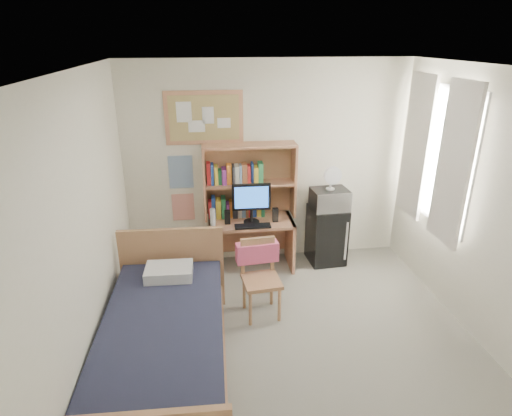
{
  "coord_description": "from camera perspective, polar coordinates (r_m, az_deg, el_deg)",
  "views": [
    {
      "loc": [
        -0.86,
        -3.11,
        2.83
      ],
      "look_at": [
        -0.27,
        1.2,
        1.08
      ],
      "focal_mm": 30.0,
      "sensor_mm": 36.0,
      "label": 1
    }
  ],
  "objects": [
    {
      "name": "floor",
      "position": [
        4.3,
        6.12,
        -19.54
      ],
      "size": [
        3.6,
        4.2,
        0.02
      ],
      "primitive_type": "cube",
      "color": "gray",
      "rests_on": "ground"
    },
    {
      "name": "ceiling",
      "position": [
        3.24,
        8.05,
        17.68
      ],
      "size": [
        3.6,
        4.2,
        0.02
      ],
      "primitive_type": "cube",
      "color": "silver",
      "rests_on": "wall_back"
    },
    {
      "name": "wall_back",
      "position": [
        5.5,
        1.55,
        5.79
      ],
      "size": [
        3.6,
        0.04,
        2.6
      ],
      "primitive_type": "cube",
      "color": "white",
      "rests_on": "floor"
    },
    {
      "name": "wall_left",
      "position": [
        3.59,
        -22.2,
        -5.01
      ],
      "size": [
        0.04,
        4.2,
        2.6
      ],
      "primitive_type": "cube",
      "color": "white",
      "rests_on": "floor"
    },
    {
      "name": "wall_right",
      "position": [
        4.37,
        30.47,
        -1.73
      ],
      "size": [
        0.04,
        4.2,
        2.6
      ],
      "primitive_type": "cube",
      "color": "white",
      "rests_on": "floor"
    },
    {
      "name": "window_unit",
      "position": [
        5.19,
        22.87,
        6.51
      ],
      "size": [
        0.1,
        1.4,
        1.7
      ],
      "primitive_type": "cube",
      "color": "white",
      "rests_on": "wall_right"
    },
    {
      "name": "curtain_left",
      "position": [
        4.84,
        24.85,
        5.19
      ],
      "size": [
        0.04,
        0.55,
        1.7
      ],
      "primitive_type": "cube",
      "color": "white",
      "rests_on": "wall_right"
    },
    {
      "name": "curtain_right",
      "position": [
        5.51,
        20.58,
        7.66
      ],
      "size": [
        0.04,
        0.55,
        1.7
      ],
      "primitive_type": "cube",
      "color": "white",
      "rests_on": "wall_right"
    },
    {
      "name": "bulletin_board",
      "position": [
        5.28,
        -6.93,
        11.86
      ],
      "size": [
        0.94,
        0.03,
        0.64
      ],
      "primitive_type": "cube",
      "color": "tan",
      "rests_on": "wall_back"
    },
    {
      "name": "poster_wave",
      "position": [
        5.44,
        -9.99,
        4.73
      ],
      "size": [
        0.3,
        0.01,
        0.42
      ],
      "primitive_type": "cube",
      "color": "#265899",
      "rests_on": "wall_back"
    },
    {
      "name": "poster_japan",
      "position": [
        5.6,
        -9.68,
        0.13
      ],
      "size": [
        0.28,
        0.01,
        0.36
      ],
      "primitive_type": "cube",
      "color": "red",
      "rests_on": "wall_back"
    },
    {
      "name": "desk",
      "position": [
        5.54,
        -0.66,
        -4.83
      ],
      "size": [
        1.08,
        0.55,
        0.67
      ],
      "primitive_type": "cube",
      "rotation": [
        0.0,
        0.0,
        -0.02
      ],
      "color": "tan",
      "rests_on": "floor"
    },
    {
      "name": "desk_chair",
      "position": [
        4.59,
        0.73,
        -9.63
      ],
      "size": [
        0.46,
        0.46,
        0.85
      ],
      "primitive_type": "cube",
      "rotation": [
        0.0,
        0.0,
        0.1
      ],
      "color": "tan",
      "rests_on": "floor"
    },
    {
      "name": "mini_fridge",
      "position": [
        5.76,
        9.38,
        -3.53
      ],
      "size": [
        0.48,
        0.48,
        0.76
      ],
      "primitive_type": "cube",
      "rotation": [
        0.0,
        0.0,
        0.06
      ],
      "color": "black",
      "rests_on": "floor"
    },
    {
      "name": "bed",
      "position": [
        3.99,
        -12.14,
        -18.09
      ],
      "size": [
        1.14,
        2.17,
        0.58
      ],
      "primitive_type": "cube",
      "rotation": [
        0.0,
        0.0,
        -0.04
      ],
      "color": "#1B1D30",
      "rests_on": "floor"
    },
    {
      "name": "hutch",
      "position": [
        5.37,
        -0.87,
        3.61
      ],
      "size": [
        1.16,
        0.32,
        0.95
      ],
      "primitive_type": "cube",
      "rotation": [
        0.0,
        0.0,
        -0.02
      ],
      "color": "tan",
      "rests_on": "desk"
    },
    {
      "name": "monitor",
      "position": [
        5.25,
        -0.62,
        0.6
      ],
      "size": [
        0.47,
        0.05,
        0.5
      ],
      "primitive_type": "cube",
      "rotation": [
        0.0,
        0.0,
        -0.02
      ],
      "color": "black",
      "rests_on": "desk"
    },
    {
      "name": "keyboard",
      "position": [
        5.21,
        -0.44,
        -2.43
      ],
      "size": [
        0.44,
        0.15,
        0.02
      ],
      "primitive_type": "cube",
      "rotation": [
        0.0,
        0.0,
        -0.02
      ],
      "color": "black",
      "rests_on": "desk"
    },
    {
      "name": "speaker_left",
      "position": [
        5.29,
        -3.84,
        -1.23
      ],
      "size": [
        0.07,
        0.07,
        0.17
      ],
      "primitive_type": "cube",
      "rotation": [
        0.0,
        0.0,
        -0.02
      ],
      "color": "black",
      "rests_on": "desk"
    },
    {
      "name": "speaker_right",
      "position": [
        5.35,
        2.59,
        -0.92
      ],
      "size": [
        0.07,
        0.07,
        0.17
      ],
      "primitive_type": "cube",
      "rotation": [
        0.0,
        0.0,
        -0.02
      ],
      "color": "black",
      "rests_on": "desk"
    },
    {
      "name": "water_bottle",
      "position": [
        5.24,
        -5.79,
        -1.23
      ],
      "size": [
        0.07,
        0.07,
        0.22
      ],
      "primitive_type": "cylinder",
      "rotation": [
        0.0,
        0.0,
        -0.02
      ],
      "color": "silver",
      "rests_on": "desk"
    },
    {
      "name": "hoodie",
      "position": [
        4.65,
        0.15,
        -5.91
      ],
      "size": [
        0.47,
        0.18,
        0.22
      ],
      "primitive_type": "cube",
      "rotation": [
        0.0,
        0.0,
        0.1
      ],
      "color": "#F55D88",
      "rests_on": "desk_chair"
    },
    {
      "name": "microwave",
      "position": [
        5.54,
        9.77,
        1.18
      ],
      "size": [
        0.47,
        0.37,
        0.26
      ],
      "primitive_type": "cube",
      "rotation": [
        0.0,
        0.0,
        0.06
      ],
      "color": "silver",
      "rests_on": "mini_fridge"
    },
    {
      "name": "desk_fan",
      "position": [
        5.45,
        9.95,
        3.83
      ],
      "size": [
        0.24,
        0.24,
        0.28
      ],
      "primitive_type": "cylinder",
      "rotation": [
        0.0,
        0.0,
        0.06
      ],
      "color": "silver",
      "rests_on": "microwave"
    },
    {
      "name": "pillow",
      "position": [
        4.41,
        -11.52,
        -8.33
      ],
      "size": [
        0.48,
        0.34,
        0.11
      ],
      "primitive_type": "cube",
      "rotation": [
        0.0,
        0.0,
        -0.04
      ],
      "color": "silver",
      "rests_on": "bed"
    }
  ]
}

